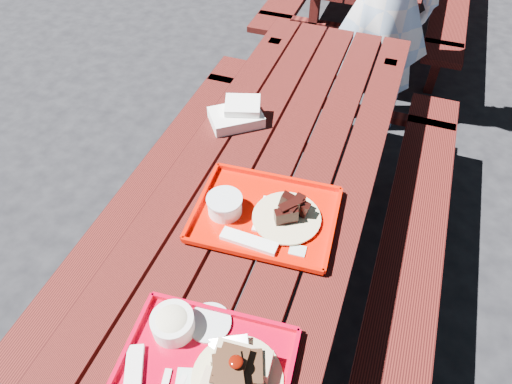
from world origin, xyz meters
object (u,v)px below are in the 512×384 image
near_tray (206,359)px  person (386,1)px  far_tray (263,214)px  picnic_table_near (269,210)px

near_tray → person: person is taller
far_tray → near_tray: bearing=-86.7°
person → near_tray: bearing=83.4°
near_tray → person: size_ratio=0.30×
far_tray → person: (0.14, 1.69, 0.03)m
far_tray → person: bearing=85.2°
picnic_table_near → person: person is taller
picnic_table_near → far_tray: size_ratio=4.80×
picnic_table_near → person: (0.18, 1.49, 0.25)m
picnic_table_near → far_tray: far_tray is taller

